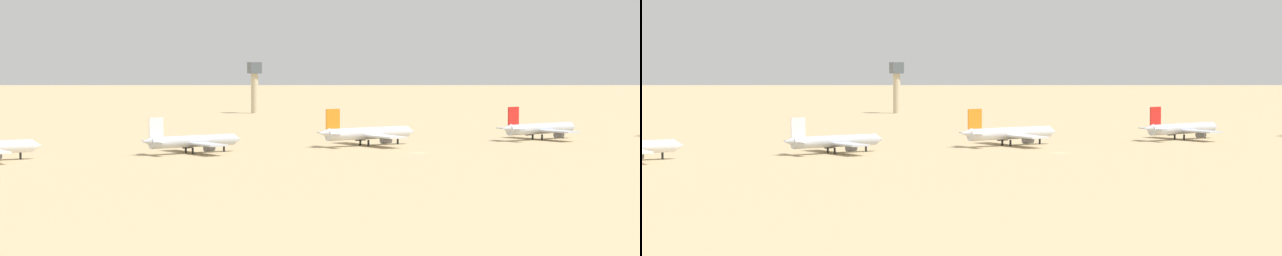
% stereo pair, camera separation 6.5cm
% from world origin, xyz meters
% --- Properties ---
extents(ground, '(4000.00, 4000.00, 0.00)m').
position_xyz_m(ground, '(0.00, 0.00, 0.00)').
color(ground, tan).
extents(ridge_east, '(324.13, 237.83, 75.01)m').
position_xyz_m(ridge_east, '(248.66, 1037.03, 37.51)').
color(ridge_east, slate).
rests_on(ridge_east, ground).
extents(ridge_far_east, '(260.58, 229.66, 107.22)m').
position_xyz_m(ridge_far_east, '(518.39, 968.94, 53.61)').
color(ridge_far_east, slate).
rests_on(ridge_far_east, ground).
extents(parked_jet_white_2, '(31.35, 26.82, 10.41)m').
position_xyz_m(parked_jet_white_2, '(-59.14, 23.02, 3.41)').
color(parked_jet_white_2, silver).
rests_on(parked_jet_white_2, ground).
extents(parked_jet_orange_3, '(34.59, 29.43, 11.44)m').
position_xyz_m(parked_jet_orange_3, '(-2.44, 28.68, 3.75)').
color(parked_jet_orange_3, silver).
rests_on(parked_jet_orange_3, ground).
extents(parked_jet_red_4, '(32.76, 28.09, 10.90)m').
position_xyz_m(parked_jet_red_4, '(59.08, 29.53, 3.57)').
color(parked_jet_red_4, silver).
rests_on(parked_jet_red_4, ground).
extents(control_tower, '(5.20, 5.20, 23.00)m').
position_xyz_m(control_tower, '(32.73, 220.74, 13.88)').
color(control_tower, '#C6B793').
rests_on(control_tower, ground).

